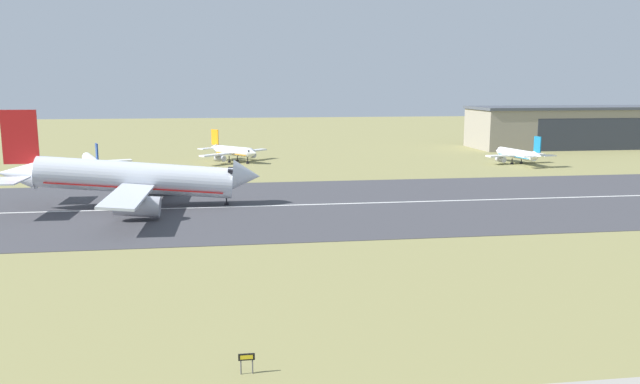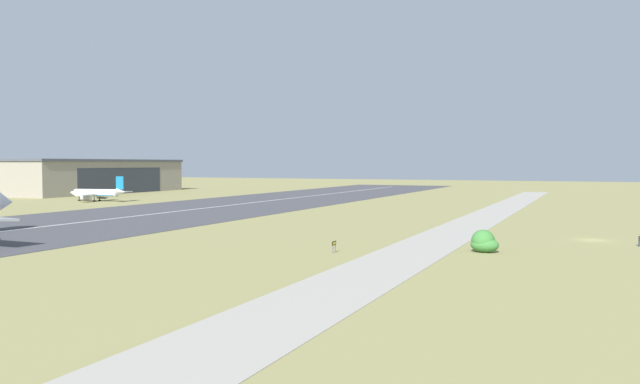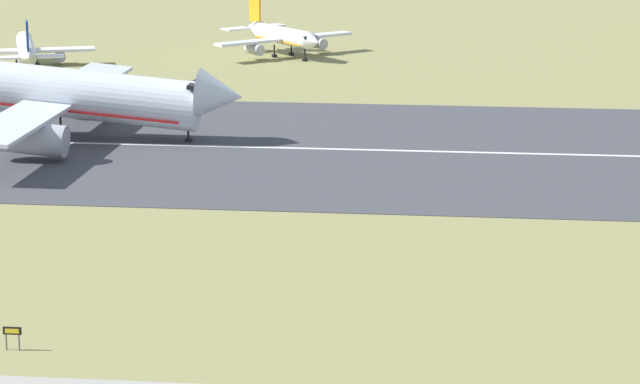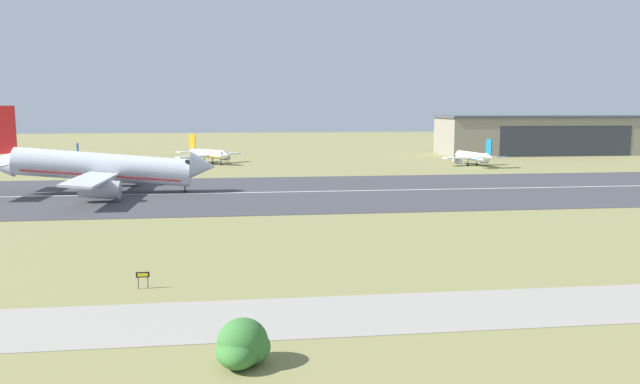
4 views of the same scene
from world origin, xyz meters
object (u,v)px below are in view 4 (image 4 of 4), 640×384
Objects in this scene: airplane_parked_west at (473,157)px; shrub_clump at (243,346)px; airplane_landing at (102,168)px; runway_sign at (143,276)px; airplane_parked_centre at (75,161)px; airplane_parked_east at (208,154)px.

shrub_clump is (-67.30, -133.77, -1.36)m from airplane_parked_west.
airplane_landing is 29.82× the size of runway_sign.
shrub_clump is (44.02, -135.09, -1.22)m from airplane_parked_centre.
shrub_clump is at bearing -71.95° from airplane_parked_centre.
airplane_parked_west is at bearing 26.87° from airplane_landing.
airplane_landing is 69.76m from runway_sign.
airplane_parked_centre reaches higher than shrub_clump.
shrub_clump is 20.86m from runway_sign.
airplane_landing is at bearing 107.19° from shrub_clump.
airplane_parked_west reaches higher than shrub_clump.
airplane_parked_west is 138.12m from runway_sign.
shrub_clump is at bearing -86.49° from airplane_parked_east.
airplane_parked_centre is (-17.37, 48.92, -2.56)m from airplane_landing.
shrub_clump is 2.42× the size of runway_sign.
airplane_parked_centre is 15.36× the size of runway_sign.
airplane_parked_east is (17.49, 62.98, -2.07)m from airplane_landing.
runway_sign is at bearing 115.98° from shrub_clump.
airplane_landing is 65.40m from airplane_parked_east.
airplane_landing reaches higher than airplane_parked_west.
airplane_parked_east is at bearing 93.51° from shrub_clump.
airplane_landing reaches higher than airplane_parked_centre.
airplane_parked_west is 0.85× the size of airplane_parked_centre.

